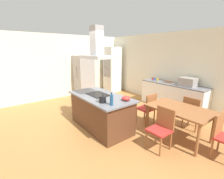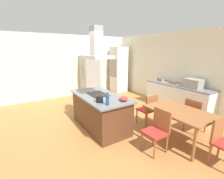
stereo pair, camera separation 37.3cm
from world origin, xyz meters
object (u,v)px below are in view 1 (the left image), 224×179
chair_at_left_end (148,107)px  coffee_mug_yellow (158,79)px  olive_oil_bottle (112,100)px  refrigerator (84,76)px  countertop_microwave (188,82)px  cooktop (98,94)px  range_hood (97,48)px  cutting_board (168,82)px  tea_kettle (103,99)px  coffee_mug_red (153,79)px  chair_facing_back_wall (192,111)px  coffee_mug_blue (155,79)px  wall_oven_stack (112,69)px  chair_at_right_end (224,134)px  mixing_bowl (126,98)px  dining_table (179,111)px  chair_facing_island (162,126)px

chair_at_left_end → coffee_mug_yellow: bearing=119.7°
olive_oil_bottle → refrigerator: refrigerator is taller
countertop_microwave → cooktop: bearing=-108.5°
range_hood → cutting_board: bearing=85.6°
tea_kettle → coffee_mug_red: 3.35m
chair_facing_back_wall → coffee_mug_blue: bearing=153.2°
tea_kettle → coffee_mug_blue: tea_kettle is taller
cutting_board → cooktop: bearing=-94.4°
coffee_mug_yellow → refrigerator: 3.20m
wall_oven_stack → refrigerator: size_ratio=1.21×
coffee_mug_yellow → chair_at_right_end: (2.81, -1.71, -0.44)m
refrigerator → mixing_bowl: bearing=-12.8°
coffee_mug_red → chair_at_right_end: (3.04, -1.74, -0.44)m
cutting_board → chair_facing_back_wall: bearing=-36.9°
coffee_mug_blue → chair_facing_back_wall: 2.29m
dining_table → chair_facing_island: size_ratio=1.57×
countertop_microwave → range_hood: size_ratio=0.56×
coffee_mug_blue → wall_oven_stack: bearing=-175.1°
tea_kettle → refrigerator: 3.72m
coffee_mug_yellow → range_hood: 3.12m
coffee_mug_yellow → olive_oil_bottle: bearing=-70.8°
chair_at_left_end → mixing_bowl: bearing=-85.8°
refrigerator → coffee_mug_red: bearing=37.2°
olive_oil_bottle → coffee_mug_yellow: bearing=109.2°
refrigerator → olive_oil_bottle: bearing=-19.1°
coffee_mug_red → countertop_microwave: bearing=-1.5°
refrigerator → coffee_mug_blue: bearing=34.9°
refrigerator → range_hood: bearing=-20.8°
olive_oil_bottle → chair_facing_back_wall: size_ratio=0.32×
refrigerator → range_hood: 3.29m
cutting_board → range_hood: range_hood is taller
coffee_mug_yellow → chair_facing_back_wall: bearing=-28.9°
olive_oil_bottle → chair_at_left_end: 1.48m
mixing_bowl → range_hood: size_ratio=0.23×
tea_kettle → mixing_bowl: bearing=66.2°
wall_oven_stack → chair_facing_island: 4.98m
cooktop → chair_facing_island: cooktop is taller
tea_kettle → range_hood: (-0.60, 0.26, 1.12)m
tea_kettle → mixing_bowl: (0.23, 0.51, -0.02)m
countertop_microwave → coffee_mug_red: (-1.42, 0.04, -0.09)m
chair_at_left_end → chair_facing_back_wall: bearing=36.0°
cooktop → coffee_mug_yellow: (-0.22, 2.89, 0.04)m
chair_facing_back_wall → chair_at_left_end: size_ratio=1.00×
cooktop → countertop_microwave: countertop_microwave is taller
refrigerator → chair_facing_back_wall: bearing=9.4°
tea_kettle → olive_oil_bottle: (0.26, 0.05, 0.04)m
cutting_board → chair_facing_island: bearing=-59.1°
wall_oven_stack → dining_table: wall_oven_stack is taller
coffee_mug_red → dining_table: 2.76m
olive_oil_bottle → tea_kettle: bearing=-168.3°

